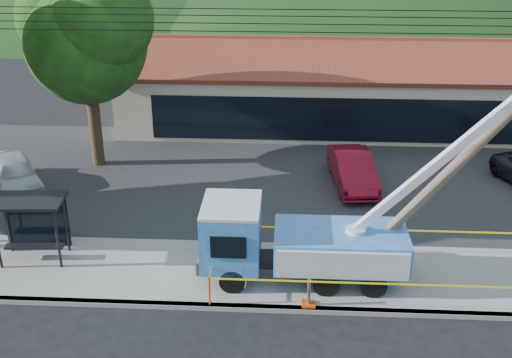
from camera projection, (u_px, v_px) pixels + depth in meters
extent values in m
plane|color=black|center=(218.00, 354.00, 17.70)|extent=(120.00, 120.00, 0.00)
cube|color=gray|center=(226.00, 307.00, 19.58)|extent=(60.00, 0.25, 0.15)
cube|color=gray|center=(231.00, 273.00, 21.31)|extent=(60.00, 4.00, 0.15)
cube|color=#28282B|center=(248.00, 176.00, 28.60)|extent=(60.00, 12.00, 0.10)
cube|color=beige|center=(330.00, 91.00, 35.01)|extent=(22.00, 8.00, 3.40)
cube|color=black|center=(334.00, 120.00, 31.46)|extent=(18.04, 0.08, 2.21)
cube|color=maroon|center=(334.00, 60.00, 32.28)|extent=(22.50, 4.53, 1.52)
cube|color=maroon|center=(330.00, 43.00, 35.92)|extent=(22.50, 4.53, 1.52)
cube|color=maroon|center=(333.00, 39.00, 33.83)|extent=(22.50, 0.30, 0.25)
cylinder|color=#332316|center=(95.00, 123.00, 29.03)|extent=(0.56, 0.56, 4.18)
sphere|color=#10350E|center=(86.00, 43.00, 27.54)|extent=(5.25, 5.25, 5.25)
sphere|color=#10350E|center=(65.00, 18.00, 27.84)|extent=(4.20, 4.20, 4.20)
sphere|color=#10350E|center=(103.00, 20.00, 26.39)|extent=(4.20, 4.20, 4.20)
ellipsoid|color=#143413|center=(135.00, 10.00, 68.52)|extent=(78.40, 56.00, 28.00)
ellipsoid|color=#143413|center=(370.00, 13.00, 67.26)|extent=(89.60, 64.00, 32.00)
cylinder|color=black|center=(224.00, 31.00, 17.13)|extent=(60.00, 0.02, 0.02)
cylinder|color=black|center=(225.00, 23.00, 17.53)|extent=(60.00, 0.02, 0.02)
cylinder|color=black|center=(227.00, 16.00, 17.94)|extent=(60.00, 0.02, 0.02)
cylinder|color=black|center=(228.00, 9.00, 18.25)|extent=(60.00, 0.02, 0.02)
cylinder|color=black|center=(232.00, 280.00, 20.06)|extent=(0.82, 0.27, 0.82)
cylinder|color=black|center=(237.00, 249.00, 21.81)|extent=(0.82, 0.27, 0.82)
cylinder|color=black|center=(326.00, 283.00, 19.92)|extent=(0.82, 0.27, 0.82)
cylinder|color=black|center=(324.00, 252.00, 21.67)|extent=(0.82, 0.27, 0.82)
cylinder|color=black|center=(374.00, 285.00, 19.84)|extent=(0.82, 0.27, 0.82)
cylinder|color=black|center=(367.00, 253.00, 21.59)|extent=(0.82, 0.27, 0.82)
cube|color=black|center=(308.00, 260.00, 20.73)|extent=(6.04, 0.92, 0.23)
cube|color=#376BC4|center=(232.00, 233.00, 20.47)|extent=(1.83, 2.20, 1.92)
cube|color=silver|center=(231.00, 205.00, 20.06)|extent=(1.83, 2.20, 0.11)
cube|color=black|center=(204.00, 229.00, 20.46)|extent=(0.07, 1.65, 0.82)
cube|color=gray|center=(203.00, 252.00, 20.82)|extent=(0.14, 2.10, 0.46)
cube|color=#376BC4|center=(340.00, 246.00, 20.45)|extent=(4.21, 2.20, 1.10)
cylinder|color=silver|center=(356.00, 236.00, 20.26)|extent=(0.64, 0.64, 0.55)
cube|color=silver|center=(477.00, 131.00, 18.62)|extent=(6.75, 0.26, 6.87)
cube|color=gray|center=(488.00, 124.00, 18.52)|extent=(4.06, 0.16, 4.13)
cube|color=#CF3E0B|center=(308.00, 304.00, 19.56)|extent=(0.41, 0.41, 0.07)
cube|color=#CF3E0B|center=(375.00, 254.00, 22.27)|extent=(0.41, 0.41, 0.07)
cylinder|color=brown|center=(467.00, 155.00, 19.35)|extent=(6.99, 0.35, 8.73)
cylinder|color=black|center=(57.00, 239.00, 21.11)|extent=(0.10, 0.10, 2.17)
cylinder|color=black|center=(8.00, 224.00, 22.07)|extent=(0.10, 0.10, 2.17)
cylinder|color=black|center=(66.00, 223.00, 22.10)|extent=(0.10, 0.10, 2.17)
cube|color=black|center=(27.00, 201.00, 21.12)|extent=(2.45, 1.61, 0.11)
cube|color=black|center=(37.00, 223.00, 22.13)|extent=(2.17, 0.20, 1.81)
cube|color=black|center=(35.00, 246.00, 21.83)|extent=(2.01, 0.50, 0.07)
cylinder|color=#CF3E0B|center=(209.00, 291.00, 19.39)|extent=(0.06, 0.06, 0.98)
cylinder|color=#CF3E0B|center=(221.00, 237.00, 22.43)|extent=(0.06, 0.06, 0.98)
cube|color=yellow|center=(397.00, 284.00, 18.93)|extent=(11.16, 0.01, 0.06)
cube|color=yellow|center=(383.00, 230.00, 21.96)|extent=(11.16, 0.01, 0.06)
cube|color=yellow|center=(215.00, 250.00, 20.73)|extent=(0.01, 3.33, 0.06)
imported|color=silver|center=(18.00, 191.00, 27.36)|extent=(3.78, 4.52, 1.46)
imported|color=maroon|center=(351.00, 187.00, 27.70)|extent=(2.05, 4.59, 1.46)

